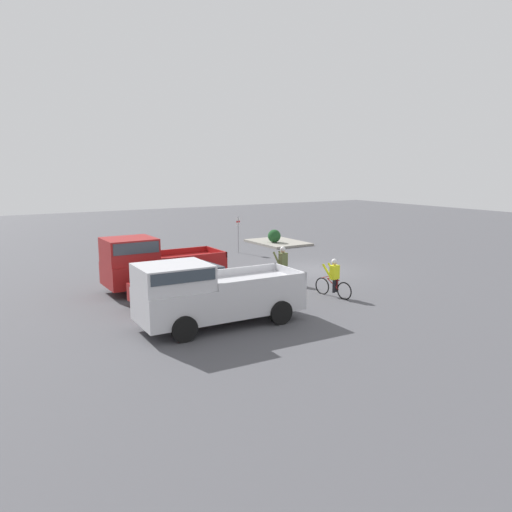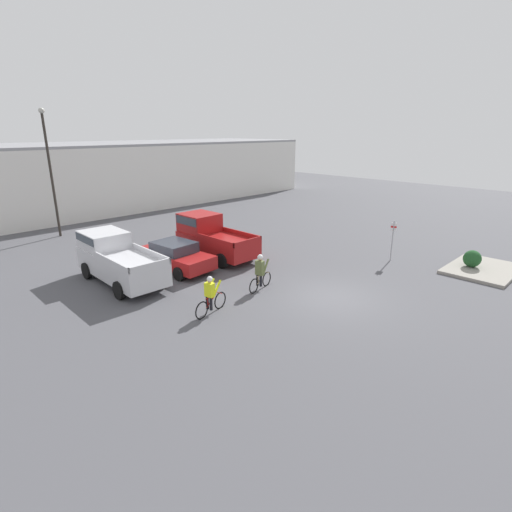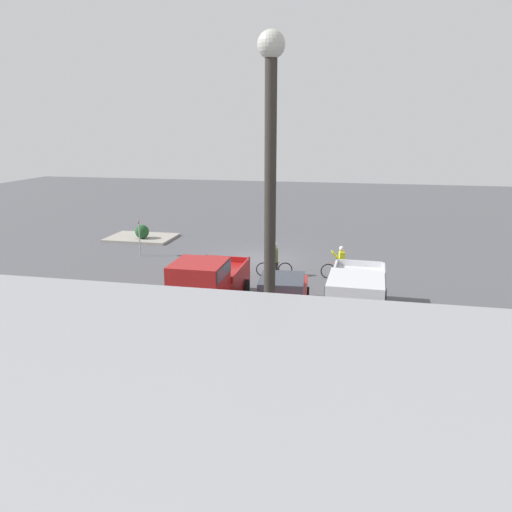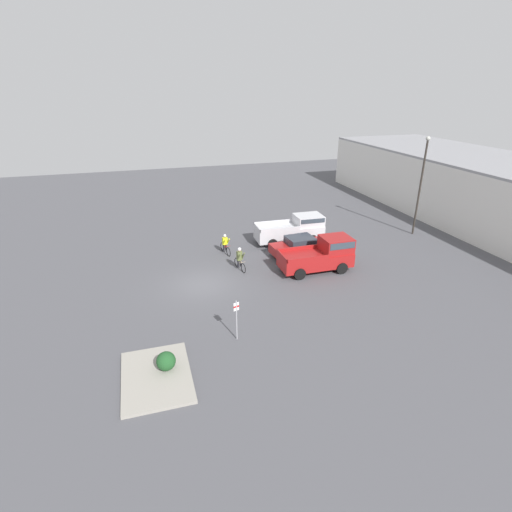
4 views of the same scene
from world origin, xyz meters
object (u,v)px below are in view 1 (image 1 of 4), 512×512
object	(u,v)px
pickup_truck_0	(209,293)
fire_lane_sign	(238,231)
shrub	(274,236)
pickup_truck_1	(153,263)
cyclist_1	(334,278)
cyclist_0	(283,264)
sedan_0	(191,285)

from	to	relation	value
pickup_truck_0	fire_lane_sign	distance (m)	14.29
shrub	fire_lane_sign	bearing A→B (deg)	112.75
pickup_truck_1	cyclist_1	world-z (taller)	pickup_truck_1
pickup_truck_0	cyclist_0	world-z (taller)	pickup_truck_0
cyclist_0	shrub	xyz separation A→B (m)	(9.53, -5.90, -0.25)
pickup_truck_0	cyclist_0	distance (m)	6.86
pickup_truck_0	fire_lane_sign	size ratio (longest dim) A/B	2.49
pickup_truck_1	cyclist_0	bearing A→B (deg)	-106.90
pickup_truck_0	shrub	world-z (taller)	pickup_truck_0
cyclist_0	fire_lane_sign	bearing A→B (deg)	-15.70
sedan_0	pickup_truck_1	size ratio (longest dim) A/B	0.91
pickup_truck_0	pickup_truck_1	xyz separation A→B (m)	(5.59, -0.15, 0.05)
sedan_0	pickup_truck_1	bearing A→B (deg)	9.86
pickup_truck_0	shrub	distance (m)	17.72
fire_lane_sign	sedan_0	bearing A→B (deg)	141.64
pickup_truck_0	sedan_0	distance (m)	2.89
pickup_truck_1	fire_lane_sign	world-z (taller)	pickup_truck_1
shrub	pickup_truck_0	bearing A→B (deg)	139.44
sedan_0	cyclist_1	size ratio (longest dim) A/B	2.50
fire_lane_sign	cyclist_0	bearing A→B (deg)	164.30
cyclist_1	cyclist_0	bearing A→B (deg)	6.04
fire_lane_sign	shrub	world-z (taller)	fire_lane_sign
fire_lane_sign	shrub	distance (m)	4.03
cyclist_1	fire_lane_sign	distance (m)	11.30
sedan_0	fire_lane_sign	distance (m)	11.67
cyclist_0	cyclist_1	world-z (taller)	cyclist_0
sedan_0	fire_lane_sign	world-z (taller)	fire_lane_sign
fire_lane_sign	shrub	xyz separation A→B (m)	(1.53, -3.65, -0.76)
pickup_truck_0	pickup_truck_1	world-z (taller)	pickup_truck_1
sedan_0	cyclist_1	xyz separation A→B (m)	(-1.99, -5.31, 0.02)
cyclist_0	sedan_0	bearing A→B (deg)	102.86
sedan_0	cyclist_0	bearing A→B (deg)	-77.14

